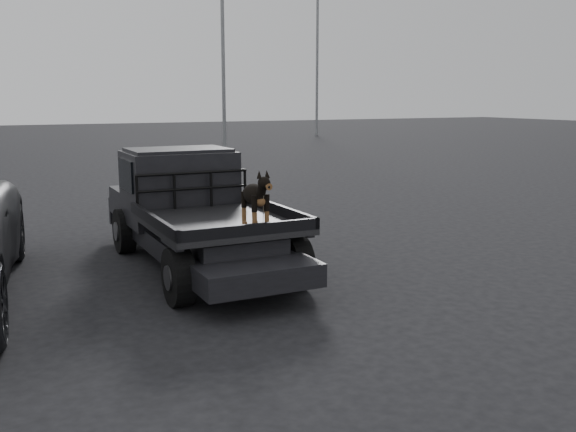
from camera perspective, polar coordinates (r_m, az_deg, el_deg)
name	(u,v)px	position (r m, az deg, el deg)	size (l,w,h in m)	color
ground	(227,315)	(8.01, -5.40, -8.71)	(120.00, 120.00, 0.00)	black
flatbed_ute	(198,239)	(10.11, -7.98, -2.00)	(2.00, 5.40, 0.92)	black
ute_cab	(179,175)	(10.85, -9.68, 3.63)	(1.72, 1.30, 0.88)	black
headache_rack	(193,190)	(10.16, -8.44, 2.27)	(1.80, 0.08, 0.55)	black
dog	(255,199)	(8.60, -2.95, 1.53)	(0.32, 0.60, 0.74)	black
floodlight_far	(318,8)	(45.42, 2.65, 17.95)	(1.08, 0.28, 15.82)	slate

